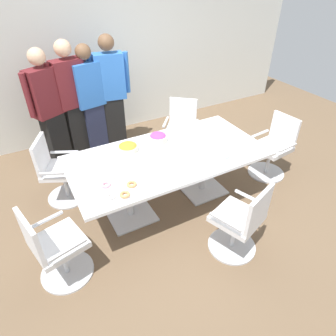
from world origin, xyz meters
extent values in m
cube|color=brown|center=(0.00, 0.00, -0.01)|extent=(10.00, 10.00, 0.01)
cube|color=silver|center=(0.00, 2.40, 1.40)|extent=(8.00, 0.10, 2.80)
cube|color=white|center=(0.00, 0.00, 0.73)|extent=(2.40, 1.20, 0.04)
cube|color=silver|center=(-0.55, 0.00, 0.01)|extent=(0.56, 0.56, 0.02)
cylinder|color=silver|center=(-0.55, 0.00, 0.37)|extent=(0.09, 0.09, 0.69)
cube|color=silver|center=(0.55, 0.00, 0.01)|extent=(0.56, 0.56, 0.02)
cylinder|color=silver|center=(0.55, 0.00, 0.37)|extent=(0.09, 0.09, 0.69)
cylinder|color=silver|center=(0.74, 0.94, 0.01)|extent=(0.76, 0.76, 0.02)
cylinder|color=silver|center=(0.74, 0.94, 0.23)|extent=(0.05, 0.05, 0.41)
cube|color=white|center=(0.74, 0.94, 0.46)|extent=(0.65, 0.65, 0.06)
cube|color=white|center=(0.88, 1.10, 0.70)|extent=(0.36, 0.31, 0.42)
cube|color=silver|center=(0.93, 0.78, 0.58)|extent=(0.26, 0.30, 0.02)
cube|color=silver|center=(0.55, 1.10, 0.58)|extent=(0.26, 0.30, 0.02)
cylinder|color=silver|center=(-1.17, 0.74, 0.01)|extent=(0.72, 0.72, 0.02)
cylinder|color=silver|center=(-1.17, 0.74, 0.23)|extent=(0.05, 0.05, 0.41)
cube|color=white|center=(-1.17, 0.74, 0.46)|extent=(0.61, 0.61, 0.06)
cube|color=white|center=(-1.36, 0.83, 0.70)|extent=(0.22, 0.41, 0.42)
cube|color=silver|center=(-1.07, 0.96, 0.58)|extent=(0.35, 0.19, 0.02)
cube|color=silver|center=(-1.28, 0.52, 0.58)|extent=(0.35, 0.19, 0.02)
cylinder|color=silver|center=(-1.47, -0.48, 0.01)|extent=(0.65, 0.65, 0.02)
cylinder|color=silver|center=(-1.47, -0.48, 0.23)|extent=(0.05, 0.05, 0.41)
cube|color=white|center=(-1.47, -0.48, 0.46)|extent=(0.56, 0.56, 0.06)
cube|color=white|center=(-1.67, -0.53, 0.70)|extent=(0.14, 0.43, 0.42)
cube|color=silver|center=(-1.52, -0.24, 0.58)|extent=(0.36, 0.12, 0.02)
cube|color=silver|center=(-1.41, -0.72, 0.58)|extent=(0.36, 0.12, 0.02)
cylinder|color=silver|center=(0.27, -1.04, 0.01)|extent=(0.69, 0.69, 0.02)
cylinder|color=silver|center=(0.27, -1.04, 0.23)|extent=(0.05, 0.05, 0.41)
cube|color=white|center=(0.27, -1.04, 0.46)|extent=(0.59, 0.59, 0.06)
cube|color=white|center=(0.34, -1.23, 0.70)|extent=(0.42, 0.18, 0.42)
cube|color=silver|center=(0.04, -1.12, 0.58)|extent=(0.15, 0.36, 0.02)
cube|color=silver|center=(0.50, -0.95, 0.58)|extent=(0.15, 0.36, 0.02)
cylinder|color=silver|center=(1.63, -0.16, 0.01)|extent=(0.60, 0.60, 0.02)
cylinder|color=silver|center=(1.63, -0.16, 0.23)|extent=(0.05, 0.05, 0.41)
cube|color=white|center=(1.63, -0.16, 0.46)|extent=(0.51, 0.51, 0.06)
cube|color=white|center=(1.84, -0.14, 0.70)|extent=(0.09, 0.44, 0.42)
cube|color=silver|center=(1.66, -0.40, 0.58)|extent=(0.37, 0.07, 0.02)
cube|color=silver|center=(1.60, 0.08, 0.58)|extent=(0.37, 0.07, 0.02)
cube|color=black|center=(-1.06, 1.63, 0.42)|extent=(0.38, 0.32, 0.85)
cube|color=maroon|center=(-1.06, 1.63, 1.19)|extent=(0.49, 0.39, 0.67)
sphere|color=#DBAD89|center=(-1.06, 1.63, 1.67)|extent=(0.23, 0.23, 0.23)
cylinder|color=maroon|center=(-0.82, 1.75, 1.22)|extent=(0.11, 0.11, 0.61)
cylinder|color=maroon|center=(-1.30, 1.51, 1.22)|extent=(0.11, 0.11, 0.61)
cube|color=black|center=(-0.69, 1.73, 0.44)|extent=(0.36, 0.27, 0.87)
cube|color=maroon|center=(-0.69, 1.73, 1.22)|extent=(0.48, 0.31, 0.69)
sphere|color=#DBAD89|center=(-0.69, 1.73, 1.71)|extent=(0.24, 0.24, 0.24)
cylinder|color=maroon|center=(-0.43, 1.79, 1.25)|extent=(0.10, 0.10, 0.62)
cylinder|color=maroon|center=(-0.95, 1.67, 1.25)|extent=(0.10, 0.10, 0.62)
cube|color=#232842|center=(-0.43, 1.72, 0.42)|extent=(0.35, 0.26, 0.83)
cube|color=blue|center=(-0.43, 1.72, 1.16)|extent=(0.47, 0.30, 0.66)
sphere|color=brown|center=(-0.43, 1.72, 1.63)|extent=(0.23, 0.23, 0.23)
cylinder|color=blue|center=(-0.17, 1.77, 1.19)|extent=(0.09, 0.09, 0.59)
cylinder|color=blue|center=(-0.69, 1.67, 1.19)|extent=(0.09, 0.09, 0.59)
cube|color=black|center=(-0.07, 1.73, 0.44)|extent=(0.35, 0.25, 0.88)
cube|color=blue|center=(-0.07, 1.73, 1.22)|extent=(0.47, 0.30, 0.69)
sphere|color=brown|center=(-0.07, 1.73, 1.72)|extent=(0.24, 0.24, 0.24)
cylinder|color=blue|center=(0.19, 1.69, 1.26)|extent=(0.09, 0.09, 0.62)
cylinder|color=blue|center=(-0.33, 1.78, 1.26)|extent=(0.09, 0.09, 0.62)
cylinder|color=beige|center=(-0.39, 0.32, 0.78)|extent=(0.25, 0.25, 0.07)
ellipsoid|color=orange|center=(-0.39, 0.32, 0.82)|extent=(0.22, 0.22, 0.06)
cylinder|color=beige|center=(0.04, 0.34, 0.79)|extent=(0.23, 0.23, 0.08)
ellipsoid|color=#9E3D8E|center=(0.04, 0.34, 0.83)|extent=(0.21, 0.21, 0.08)
cylinder|color=white|center=(-0.77, -0.34, 0.76)|extent=(0.38, 0.38, 0.01)
torus|color=tan|center=(-0.63, -0.36, 0.78)|extent=(0.11, 0.11, 0.03)
torus|color=white|center=(-0.75, -0.19, 0.78)|extent=(0.11, 0.11, 0.03)
torus|color=pink|center=(-0.87, -0.23, 0.78)|extent=(0.11, 0.11, 0.03)
torus|color=white|center=(-0.88, -0.43, 0.78)|extent=(0.11, 0.11, 0.03)
torus|color=tan|center=(-0.75, -0.48, 0.78)|extent=(0.11, 0.11, 0.03)
cylinder|color=white|center=(0.53, -0.36, 0.75)|extent=(0.19, 0.19, 0.01)
cylinder|color=silver|center=(0.53, -0.36, 0.76)|extent=(0.19, 0.19, 0.01)
cylinder|color=white|center=(0.53, -0.36, 0.77)|extent=(0.19, 0.19, 0.01)
cylinder|color=silver|center=(0.53, -0.36, 0.77)|extent=(0.19, 0.19, 0.01)
cylinder|color=white|center=(0.53, -0.36, 0.78)|extent=(0.19, 0.19, 0.01)
cylinder|color=silver|center=(0.53, -0.36, 0.78)|extent=(0.19, 0.19, 0.01)
cylinder|color=white|center=(0.53, -0.36, 0.79)|extent=(0.19, 0.19, 0.01)
cylinder|color=silver|center=(0.53, -0.36, 0.80)|extent=(0.19, 0.19, 0.01)
cylinder|color=white|center=(0.53, -0.36, 0.80)|extent=(0.19, 0.19, 0.01)
cube|color=white|center=(0.97, -0.35, 0.78)|extent=(0.18, 0.18, 0.05)
camera|label=1|loc=(-1.45, -2.66, 2.70)|focal=31.56mm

